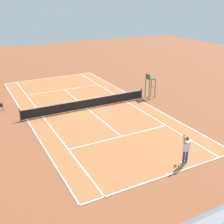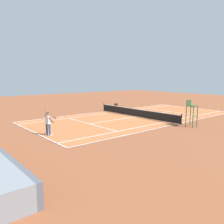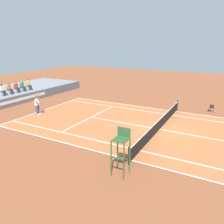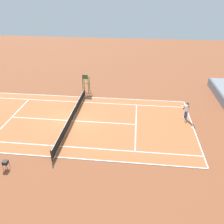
{
  "view_description": "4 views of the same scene",
  "coord_description": "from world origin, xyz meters",
  "views": [
    {
      "loc": [
        9.3,
        22.54,
        9.57
      ],
      "look_at": [
        -0.5,
        3.98,
        1.0
      ],
      "focal_mm": 45.49,
      "sensor_mm": 36.0,
      "label": 1
    },
    {
      "loc": [
        -18.27,
        18.86,
        4.48
      ],
      "look_at": [
        -0.5,
        3.98,
        1.0
      ],
      "focal_mm": 37.32,
      "sensor_mm": 36.0,
      "label": 2
    },
    {
      "loc": [
        -15.94,
        -4.33,
        6.41
      ],
      "look_at": [
        -0.5,
        3.98,
        1.0
      ],
      "focal_mm": 35.32,
      "sensor_mm": 36.0,
      "label": 3
    },
    {
      "loc": [
        18.69,
        6.1,
        12.03
      ],
      "look_at": [
        -0.5,
        3.98,
        1.0
      ],
      "focal_mm": 36.12,
      "sensor_mm": 36.0,
      "label": 4
    }
  ],
  "objects": [
    {
      "name": "ground_plane",
      "position": [
        0.0,
        0.0,
        0.0
      ],
      "size": [
        80.0,
        80.0,
        0.0
      ],
      "primitive_type": "plane",
      "color": "brown"
    },
    {
      "name": "court",
      "position": [
        0.0,
        0.0,
        0.01
      ],
      "size": [
        11.08,
        23.88,
        0.03
      ],
      "color": "#B76638",
      "rests_on": "ground"
    },
    {
      "name": "net",
      "position": [
        0.0,
        0.0,
        0.52
      ],
      "size": [
        11.98,
        0.1,
        1.07
      ],
      "color": "black",
      "rests_on": "ground"
    },
    {
      "name": "barrier_wall",
      "position": [
        0.0,
        16.03,
        0.5
      ],
      "size": [
        22.31,
        0.25,
        1.01
      ],
      "color": "#565B66",
      "rests_on": "ground"
    },
    {
      "name": "spectator_seated_0",
      "position": [
        -0.75,
        17.44,
        1.62
      ],
      "size": [
        0.44,
        0.6,
        1.27
      ],
      "color": "#474C56",
      "rests_on": "bleacher_platform"
    },
    {
      "name": "spectator_seated_1",
      "position": [
        0.16,
        17.44,
        1.62
      ],
      "size": [
        0.44,
        0.6,
        1.27
      ],
      "color": "#474C56",
      "rests_on": "bleacher_platform"
    },
    {
      "name": "spectator_seated_2",
      "position": [
        1.1,
        17.44,
        1.62
      ],
      "size": [
        0.44,
        0.6,
        1.27
      ],
      "color": "#474C56",
      "rests_on": "bleacher_platform"
    },
    {
      "name": "spectator_seated_3",
      "position": [
        1.95,
        17.44,
        1.62
      ],
      "size": [
        0.44,
        0.6,
        1.27
      ],
      "color": "#474C56",
      "rests_on": "bleacher_platform"
    },
    {
      "name": "spectator_seated_4",
      "position": [
        2.86,
        17.44,
        1.62
      ],
      "size": [
        0.44,
        0.6,
        1.27
      ],
      "color": "#474C56",
      "rests_on": "bleacher_platform"
    },
    {
      "name": "tennis_player",
      "position": [
        -1.65,
        11.36,
        0.99
      ],
      "size": [
        0.74,
        0.76,
        2.08
      ],
      "color": "navy",
      "rests_on": "ground"
    },
    {
      "name": "tennis_ball",
      "position": [
        -1.92,
        10.16,
        0.03
      ],
      "size": [
        0.07,
        0.07,
        0.07
      ],
      "primitive_type": "sphere",
      "color": "#D1E533",
      "rests_on": "ground"
    },
    {
      "name": "umpire_chair",
      "position": [
        -6.91,
        0.0,
        1.56
      ],
      "size": [
        0.77,
        0.77,
        2.44
      ],
      "color": "#2D562D",
      "rests_on": "ground"
    },
    {
      "name": "ball_hopper",
      "position": [
        7.08,
        -3.11,
        0.57
      ],
      "size": [
        0.36,
        0.36,
        0.7
      ],
      "color": "black",
      "rests_on": "ground"
    }
  ]
}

